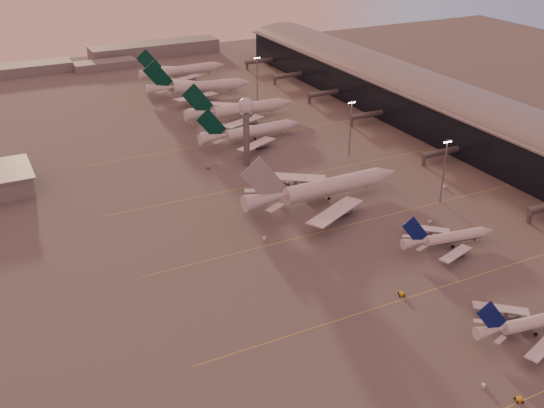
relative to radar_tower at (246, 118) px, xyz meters
name	(u,v)px	position (x,y,z in m)	size (l,w,h in m)	color
ground	(414,322)	(-5.00, -120.00, -20.95)	(700.00, 700.00, 0.00)	#5A5858
taxiway_markings	(384,215)	(25.00, -64.00, -20.94)	(180.00, 185.25, 0.02)	gold
terminal	(454,114)	(102.88, -9.91, -10.43)	(57.00, 362.00, 23.04)	black
radar_tower	(246,118)	(0.00, 0.00, 0.00)	(6.40, 6.40, 31.10)	slate
mast_b	(444,169)	(50.00, -65.00, -7.21)	(3.60, 0.56, 25.00)	slate
mast_c	(351,126)	(45.00, -10.00, -7.21)	(3.60, 0.56, 25.00)	slate
mast_d	(257,77)	(43.00, 80.00, -7.21)	(3.60, 0.56, 25.00)	slate
distant_horizon	(118,56)	(-2.38, 205.14, -17.06)	(165.00, 37.50, 9.00)	slate
narrowbody_near	(530,325)	(18.87, -137.44, -18.25)	(34.03, 26.98, 13.35)	silver
narrowbody_mid	(448,239)	(30.22, -92.20, -18.22)	(34.34, 27.23, 13.47)	silver
widebody_white	(324,192)	(11.17, -44.74, -16.91)	(66.27, 53.09, 23.31)	silver
greentail_a	(251,134)	(14.05, 25.51, -17.56)	(52.80, 42.57, 19.17)	silver
greentail_b	(241,112)	(22.45, 56.54, -17.13)	(59.58, 48.12, 21.64)	silver
greentail_c	(200,89)	(18.64, 104.55, -17.06)	(60.29, 48.32, 22.02)	silver
greentail_d	(184,72)	(22.87, 143.96, -17.29)	(57.12, 46.05, 20.74)	silver
gsv_truck_a	(484,383)	(-5.99, -147.37, -19.90)	(5.10, 4.63, 2.06)	silver
gsv_tug_near	(519,400)	(-2.29, -154.78, -20.41)	(3.42, 4.23, 1.05)	gold
gsv_tug_mid	(401,294)	(-0.47, -108.29, -20.41)	(4.25, 3.46, 1.05)	gold
gsv_truck_b	(431,220)	(36.02, -76.79, -19.85)	(5.60, 2.87, 2.15)	silver
gsv_truck_c	(264,236)	(-21.45, -60.92, -19.77)	(4.63, 5.96, 2.30)	silver
gsv_catering_b	(445,183)	(60.05, -55.83, -18.90)	(5.41, 3.56, 4.09)	silver
gsv_tug_far	(287,183)	(6.19, -24.87, -20.45)	(2.56, 3.70, 0.98)	silver
gsv_truck_d	(208,166)	(-16.24, 3.96, -19.80)	(3.06, 5.85, 2.25)	#515456
gsv_tug_hangar	(273,122)	(34.68, 43.65, -20.44)	(3.62, 2.32, 1.00)	gold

